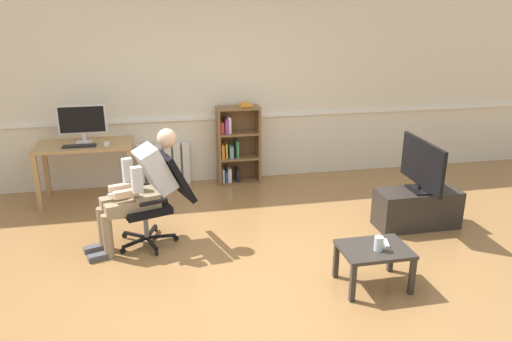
# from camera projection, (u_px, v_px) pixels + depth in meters

# --- Properties ---
(ground_plane) EXTENTS (18.00, 18.00, 0.00)m
(ground_plane) POSITION_uv_depth(u_px,v_px,m) (259.00, 269.00, 4.61)
(ground_plane) COLOR olive
(back_wall) EXTENTS (12.00, 0.13, 2.70)m
(back_wall) POSITION_uv_depth(u_px,v_px,m) (219.00, 86.00, 6.64)
(back_wall) COLOR beige
(back_wall) RESTS_ON ground_plane
(computer_desk) EXTENTS (1.18, 0.61, 0.76)m
(computer_desk) POSITION_uv_depth(u_px,v_px,m) (85.00, 153.00, 6.06)
(computer_desk) COLOR tan
(computer_desk) RESTS_ON ground_plane
(imac_monitor) EXTENTS (0.59, 0.14, 0.47)m
(imac_monitor) POSITION_uv_depth(u_px,v_px,m) (82.00, 121.00, 6.01)
(imac_monitor) COLOR silver
(imac_monitor) RESTS_ON computer_desk
(keyboard) EXTENTS (0.39, 0.12, 0.02)m
(keyboard) POSITION_uv_depth(u_px,v_px,m) (79.00, 146.00, 5.89)
(keyboard) COLOR black
(keyboard) RESTS_ON computer_desk
(computer_mouse) EXTENTS (0.06, 0.10, 0.03)m
(computer_mouse) POSITION_uv_depth(u_px,v_px,m) (107.00, 144.00, 5.96)
(computer_mouse) COLOR white
(computer_mouse) RESTS_ON computer_desk
(bookshelf) EXTENTS (0.59, 0.29, 1.14)m
(bookshelf) POSITION_uv_depth(u_px,v_px,m) (236.00, 145.00, 6.74)
(bookshelf) COLOR brown
(bookshelf) RESTS_ON ground_plane
(radiator) EXTENTS (0.72, 0.08, 0.59)m
(radiator) POSITION_uv_depth(u_px,v_px,m) (164.00, 164.00, 6.72)
(radiator) COLOR white
(radiator) RESTS_ON ground_plane
(office_chair) EXTENTS (0.84, 0.68, 0.96)m
(office_chair) POSITION_uv_depth(u_px,v_px,m) (159.00, 195.00, 5.02)
(office_chair) COLOR black
(office_chair) RESTS_ON ground_plane
(person_seated) EXTENTS (1.01, 0.60, 1.21)m
(person_seated) POSITION_uv_depth(u_px,v_px,m) (141.00, 186.00, 4.89)
(person_seated) COLOR #937F60
(person_seated) RESTS_ON ground_plane
(tv_stand) EXTENTS (0.93, 0.38, 0.43)m
(tv_stand) POSITION_uv_depth(u_px,v_px,m) (417.00, 208.00, 5.45)
(tv_stand) COLOR #2D2823
(tv_stand) RESTS_ON ground_plane
(tv_screen) EXTENTS (0.21, 0.89, 0.57)m
(tv_screen) POSITION_uv_depth(u_px,v_px,m) (422.00, 165.00, 5.28)
(tv_screen) COLOR black
(tv_screen) RESTS_ON tv_stand
(coffee_table) EXTENTS (0.60, 0.46, 0.38)m
(coffee_table) POSITION_uv_depth(u_px,v_px,m) (374.00, 254.00, 4.24)
(coffee_table) COLOR #332D28
(coffee_table) RESTS_ON ground_plane
(drinking_glass) EXTENTS (0.08, 0.08, 0.13)m
(drinking_glass) POSITION_uv_depth(u_px,v_px,m) (379.00, 243.00, 4.16)
(drinking_glass) COLOR silver
(drinking_glass) RESTS_ON coffee_table
(spare_remote) EXTENTS (0.07, 0.15, 0.02)m
(spare_remote) POSITION_uv_depth(u_px,v_px,m) (386.00, 243.00, 4.28)
(spare_remote) COLOR white
(spare_remote) RESTS_ON coffee_table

